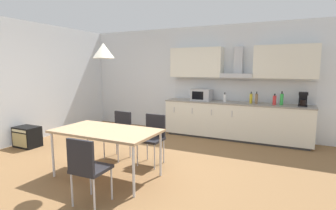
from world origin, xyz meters
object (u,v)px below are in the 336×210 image
at_px(coffee_maker, 303,99).
at_px(bottle_red, 274,100).
at_px(bottle_yellow, 251,98).
at_px(bottle_white, 225,98).
at_px(guitar_amp, 27,137).
at_px(chair_near_right, 87,165).
at_px(microwave, 201,95).
at_px(chair_far_left, 120,130).
at_px(bottle_brown, 256,99).
at_px(bottle_green, 282,99).
at_px(dining_table, 106,133).
at_px(chair_far_right, 153,134).
at_px(pendant_lamp, 103,51).

bearing_deg(coffee_maker, bottle_red, -174.51).
relative_size(bottle_yellow, bottle_white, 1.16).
relative_size(coffee_maker, bottle_red, 1.22).
bearing_deg(guitar_amp, chair_near_right, -24.20).
distance_m(coffee_maker, chair_near_right, 4.63).
bearing_deg(guitar_amp, bottle_red, 28.42).
bearing_deg(microwave, chair_far_left, -110.43).
bearing_deg(bottle_brown, microwave, 178.87).
distance_m(bottle_yellow, bottle_green, 0.65).
bearing_deg(microwave, chair_near_right, -91.81).
xyz_separation_m(chair_near_right, chair_far_left, (-0.72, 1.64, 0.00)).
distance_m(bottle_brown, guitar_amp, 5.12).
relative_size(microwave, bottle_yellow, 1.83).
relative_size(bottle_red, guitar_amp, 0.47).
bearing_deg(chair_near_right, bottle_brown, 69.63).
height_order(dining_table, chair_far_left, chair_far_left).
height_order(microwave, chair_far_right, microwave).
bearing_deg(microwave, bottle_yellow, 1.86).
xyz_separation_m(bottle_brown, bottle_red, (0.38, -0.00, -0.01)).
height_order(microwave, coffee_maker, coffee_maker).
bearing_deg(bottle_brown, bottle_red, -0.21).
bearing_deg(guitar_amp, dining_table, -10.86).
relative_size(coffee_maker, chair_far_left, 0.34).
bearing_deg(guitar_amp, coffee_maker, 26.30).
bearing_deg(bottle_yellow, bottle_red, -7.36).
distance_m(bottle_green, pendant_lamp, 3.98).
bearing_deg(microwave, guitar_amp, -139.57).
distance_m(bottle_red, chair_far_right, 2.92).
xyz_separation_m(bottle_red, pendant_lamp, (-2.19, -3.06, 0.96)).
distance_m(bottle_yellow, bottle_red, 0.51).
xyz_separation_m(microwave, coffee_maker, (2.26, 0.03, 0.01)).
height_order(microwave, dining_table, microwave).
bearing_deg(chair_far_right, guitar_amp, -173.51).
relative_size(bottle_green, bottle_white, 1.33).
bearing_deg(bottle_red, chair_far_left, -138.67).
bearing_deg(microwave, chair_far_right, -93.19).
distance_m(chair_near_right, chair_far_right, 1.64).
xyz_separation_m(chair_far_left, pendant_lamp, (0.35, -0.82, 1.41)).
xyz_separation_m(coffee_maker, bottle_red, (-0.56, -0.05, -0.04)).
bearing_deg(pendant_lamp, coffee_maker, 48.57).
bearing_deg(bottle_green, pendant_lamp, -126.97).
distance_m(coffee_maker, chair_far_right, 3.34).
height_order(bottle_white, bottle_red, bottle_red).
relative_size(dining_table, guitar_amp, 3.09).
height_order(bottle_brown, bottle_red, bottle_brown).
xyz_separation_m(coffee_maker, chair_near_right, (-2.38, -3.93, -0.50)).
bearing_deg(pendant_lamp, dining_table, 180.00).
xyz_separation_m(microwave, bottle_white, (0.60, -0.04, -0.04)).
bearing_deg(bottle_white, coffee_maker, 2.36).
height_order(bottle_red, pendant_lamp, pendant_lamp).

